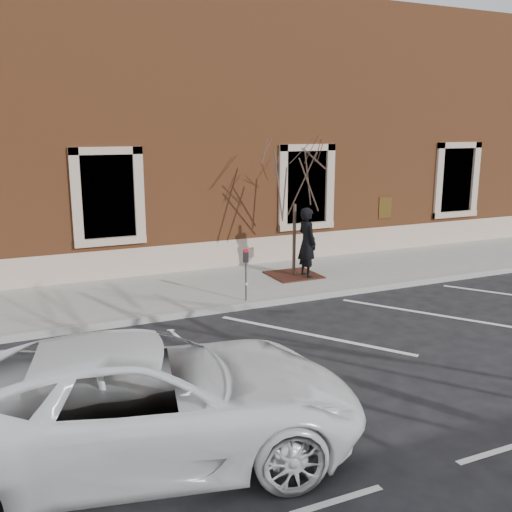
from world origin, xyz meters
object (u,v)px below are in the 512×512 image
white_truck (145,400)px  man (307,243)px  sapling (295,184)px  parking_meter (246,265)px

white_truck → man: bearing=-30.8°
man → sapling: (-0.24, 0.29, 1.59)m
sapling → white_truck: size_ratio=0.64×
parking_meter → white_truck: size_ratio=0.22×
sapling → parking_meter: bearing=-142.8°
man → parking_meter: 2.75m
man → parking_meter: size_ratio=1.56×
man → parking_meter: (-2.40, -1.34, -0.10)m
man → sapling: size_ratio=0.53×
man → white_truck: man is taller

